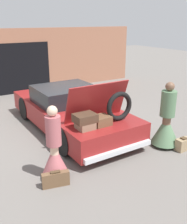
# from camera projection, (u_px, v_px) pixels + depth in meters

# --- Properties ---
(ground_plane) EXTENTS (40.00, 40.00, 0.00)m
(ground_plane) POSITION_uv_depth(u_px,v_px,m) (71.00, 128.00, 8.06)
(ground_plane) COLOR slate
(garage_wall_back) EXTENTS (12.00, 0.14, 2.80)m
(garage_wall_back) POSITION_uv_depth(u_px,v_px,m) (18.00, 62.00, 11.48)
(garage_wall_back) COLOR #9E664C
(garage_wall_back) RESTS_ON ground_plane
(car) EXTENTS (2.02, 4.87, 1.71)m
(car) POSITION_uv_depth(u_px,v_px,m) (70.00, 110.00, 7.86)
(car) COLOR maroon
(car) RESTS_ON ground_plane
(person_left) EXTENTS (0.59, 0.59, 1.60)m
(person_left) POSITION_uv_depth(u_px,v_px,m) (55.00, 154.00, 5.30)
(person_left) COLOR beige
(person_left) RESTS_ON ground_plane
(person_right) EXTENTS (0.72, 0.72, 1.71)m
(person_right) POSITION_uv_depth(u_px,v_px,m) (166.00, 124.00, 6.72)
(person_right) COLOR brown
(person_right) RESTS_ON ground_plane
(suitcase_beside_left_person) EXTENTS (0.56, 0.25, 0.34)m
(suitcase_beside_left_person) POSITION_uv_depth(u_px,v_px,m) (56.00, 179.00, 5.18)
(suitcase_beside_left_person) COLOR brown
(suitcase_beside_left_person) RESTS_ON ground_plane
(suitcase_beside_right_person) EXTENTS (0.39, 0.22, 0.34)m
(suitcase_beside_right_person) POSITION_uv_depth(u_px,v_px,m) (183.00, 144.00, 6.63)
(suitcase_beside_right_person) COLOR #9E8460
(suitcase_beside_right_person) RESTS_ON ground_plane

